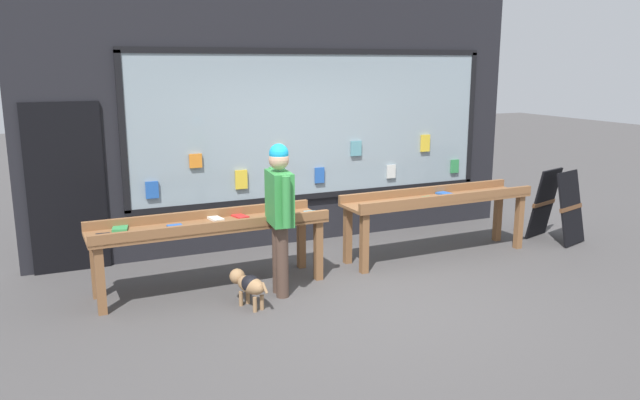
% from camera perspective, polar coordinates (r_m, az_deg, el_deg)
% --- Properties ---
extents(ground_plane, '(40.00, 40.00, 0.00)m').
position_cam_1_polar(ground_plane, '(7.10, 4.46, -8.64)').
color(ground_plane, '#474444').
extents(shopfront_facade, '(7.15, 0.29, 3.66)m').
position_cam_1_polar(shopfront_facade, '(8.82, -2.94, 7.61)').
color(shopfront_facade, black).
rests_on(shopfront_facade, ground_plane).
extents(display_table_left, '(2.69, 0.71, 0.86)m').
position_cam_1_polar(display_table_left, '(7.18, -9.98, -2.71)').
color(display_table_left, brown).
rests_on(display_table_left, ground_plane).
extents(display_table_right, '(2.68, 0.65, 0.89)m').
position_cam_1_polar(display_table_right, '(8.44, 10.71, -0.31)').
color(display_table_right, brown).
rests_on(display_table_right, ground_plane).
extents(person_browsing, '(0.27, 0.67, 1.70)m').
position_cam_1_polar(person_browsing, '(6.82, -3.72, -0.70)').
color(person_browsing, '#4C382D').
rests_on(person_browsing, ground_plane).
extents(small_dog, '(0.32, 0.57, 0.37)m').
position_cam_1_polar(small_dog, '(6.71, -6.53, -7.64)').
color(small_dog, '#99724C').
rests_on(small_dog, ground_plane).
extents(sandwich_board_sign, '(0.71, 0.78, 1.04)m').
position_cam_1_polar(sandwich_board_sign, '(9.67, 20.86, -0.47)').
color(sandwich_board_sign, black).
rests_on(sandwich_board_sign, ground_plane).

